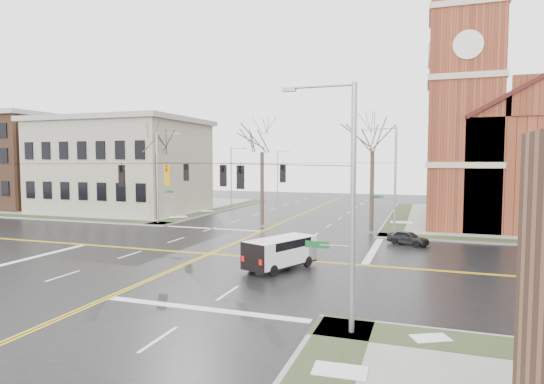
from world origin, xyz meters
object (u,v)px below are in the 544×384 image
(parked_car_a, at_px, (408,238))
(signal_pole_nw, at_px, (159,175))
(streetlight_north_b, at_px, (278,171))
(tree_ne, at_px, (373,146))
(streetlight_north_a, at_px, (232,175))
(signal_pole_se, at_px, (348,201))
(cargo_van, at_px, (283,250))
(tree_nw_far, at_px, (154,149))
(church, at_px, (540,140))
(tree_nw_near, at_px, (262,147))
(signal_pole_ne, at_px, (393,178))

(parked_car_a, bearing_deg, signal_pole_nw, 106.43)
(streetlight_north_b, height_order, tree_ne, tree_ne)
(parked_car_a, height_order, tree_ne, tree_ne)
(streetlight_north_a, relative_size, parked_car_a, 2.57)
(signal_pole_se, distance_m, cargo_van, 11.30)
(streetlight_north_b, height_order, tree_nw_far, tree_nw_far)
(signal_pole_se, distance_m, streetlight_north_a, 45.20)
(parked_car_a, xyz_separation_m, tree_nw_far, (-25.87, 5.63, 7.09))
(signal_pole_se, distance_m, tree_nw_far, 35.09)
(parked_car_a, distance_m, tree_ne, 9.24)
(church, bearing_deg, streetlight_north_a, 174.81)
(signal_pole_nw, xyz_separation_m, tree_nw_near, (10.33, 1.72, 2.71))
(signal_pole_nw, relative_size, tree_nw_near, 0.85)
(signal_pole_ne, relative_size, signal_pole_se, 1.00)
(parked_car_a, bearing_deg, cargo_van, 171.47)
(church, relative_size, signal_pole_ne, 3.06)
(church, height_order, signal_pole_se, church)
(streetlight_north_b, bearing_deg, signal_pole_se, -69.73)
(signal_pole_ne, xyz_separation_m, signal_pole_se, (0.00, -23.00, 0.00))
(signal_pole_nw, bearing_deg, signal_pole_ne, 0.00)
(church, distance_m, tree_ne, 19.50)
(signal_pole_ne, distance_m, tree_nw_near, 12.72)
(signal_pole_ne, relative_size, streetlight_north_a, 1.12)
(cargo_van, relative_size, tree_ne, 0.48)
(signal_pole_nw, height_order, cargo_van, signal_pole_nw)
(parked_car_a, relative_size, tree_nw_near, 0.30)
(streetlight_north_b, distance_m, tree_nw_far, 34.70)
(parked_car_a, bearing_deg, streetlight_north_a, 74.27)
(streetlight_north_b, bearing_deg, signal_pole_nw, -91.05)
(signal_pole_ne, relative_size, tree_nw_near, 0.85)
(tree_nw_near, bearing_deg, streetlight_north_a, 123.18)
(cargo_van, distance_m, tree_nw_far, 25.68)
(signal_pole_nw, height_order, tree_nw_near, tree_nw_near)
(tree_nw_far, distance_m, tree_nw_near, 12.14)
(signal_pole_ne, distance_m, tree_nw_far, 24.68)
(tree_nw_near, bearing_deg, signal_pole_nw, -170.56)
(cargo_van, distance_m, tree_ne, 16.82)
(signal_pole_nw, bearing_deg, tree_nw_far, 131.56)
(cargo_van, bearing_deg, tree_ne, 100.84)
(signal_pole_ne, xyz_separation_m, streetlight_north_b, (-21.97, 36.50, -0.48))
(cargo_van, bearing_deg, streetlight_north_b, 132.10)
(signal_pole_ne, height_order, streetlight_north_a, signal_pole_ne)
(streetlight_north_a, bearing_deg, signal_pole_nw, -92.32)
(signal_pole_nw, distance_m, tree_nw_near, 10.82)
(parked_car_a, bearing_deg, church, -10.53)
(streetlight_north_b, bearing_deg, tree_nw_near, -74.47)
(tree_nw_near, relative_size, tree_ne, 1.00)
(signal_pole_se, relative_size, tree_nw_near, 0.85)
(tree_ne, bearing_deg, signal_pole_se, -85.59)
(church, distance_m, parked_car_a, 22.18)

